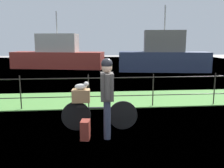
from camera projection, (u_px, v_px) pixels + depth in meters
name	position (u px, v px, depth m)	size (l,w,h in m)	color
ground_plane	(135.00, 134.00, 5.39)	(60.00, 60.00, 0.00)	#9E9993
grass_strip	(117.00, 99.00, 8.57)	(27.00, 2.40, 0.03)	#569342
harbor_water	(103.00, 71.00, 16.63)	(30.00, 30.00, 0.00)	slate
iron_fence	(121.00, 88.00, 7.46)	(18.04, 0.04, 1.02)	#28231E
bicycle_main	(99.00, 115.00, 5.58)	(1.74, 0.17, 0.67)	black
wooden_crate	(81.00, 96.00, 5.47)	(0.40, 0.28, 0.28)	#A87F51
terrier_dog	(82.00, 86.00, 5.44)	(0.32, 0.15, 0.18)	silver
cyclist_person	(107.00, 91.00, 5.03)	(0.27, 0.54, 1.68)	#383D51
backpack_on_paving	(85.00, 130.00, 5.07)	(0.28, 0.18, 0.40)	maroon
moored_boat_near	(58.00, 56.00, 18.20)	(6.99, 3.28, 4.16)	#9E3328
moored_boat_mid	(164.00, 57.00, 16.35)	(6.12, 2.65, 4.32)	#2D3856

